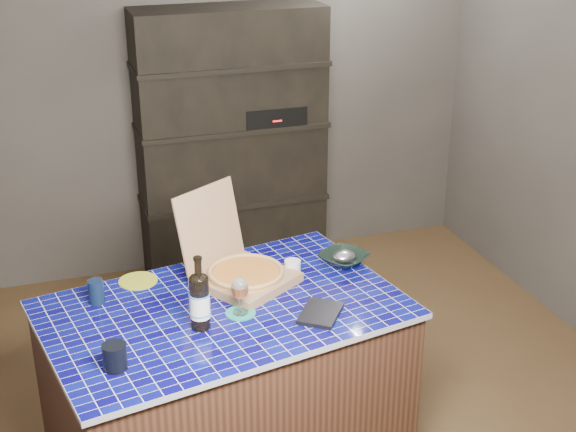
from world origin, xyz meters
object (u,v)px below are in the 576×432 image
object	(u,v)px
pizza_box	(242,271)
dvd_case	(321,313)
mead_bottle	(200,300)
wine_glass	(240,289)
bowl	(344,259)
kitchen_island	(226,387)

from	to	relation	value
pizza_box	dvd_case	distance (m)	0.46
pizza_box	mead_bottle	size ratio (longest dim) A/B	1.79
pizza_box	wine_glass	xyz separation A→B (m)	(-0.08, -0.27, 0.06)
dvd_case	wine_glass	bearing A→B (deg)	-163.82
mead_bottle	bowl	world-z (taller)	mead_bottle
wine_glass	dvd_case	xyz separation A→B (m)	(0.32, -0.12, -0.11)
mead_bottle	bowl	distance (m)	0.86
kitchen_island	pizza_box	size ratio (longest dim) A/B	2.86
dvd_case	bowl	distance (m)	0.50
pizza_box	bowl	bearing A→B (deg)	-29.33
kitchen_island	dvd_case	bearing A→B (deg)	-38.38
kitchen_island	mead_bottle	world-z (taller)	mead_bottle
pizza_box	bowl	size ratio (longest dim) A/B	2.70
pizza_box	bowl	distance (m)	0.51
pizza_box	dvd_case	xyz separation A→B (m)	(0.24, -0.39, -0.05)
pizza_box	wine_glass	size ratio (longest dim) A/B	3.52
wine_glass	bowl	bearing A→B (deg)	26.77
pizza_box	dvd_case	size ratio (longest dim) A/B	2.69
wine_glass	dvd_case	bearing A→B (deg)	-20.08
mead_bottle	bowl	size ratio (longest dim) A/B	1.51
bowl	wine_glass	bearing A→B (deg)	-153.23
mead_bottle	wine_glass	xyz separation A→B (m)	(0.18, 0.06, -0.01)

